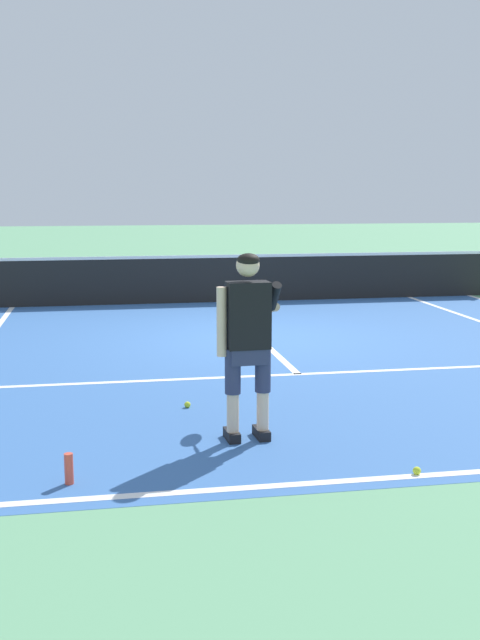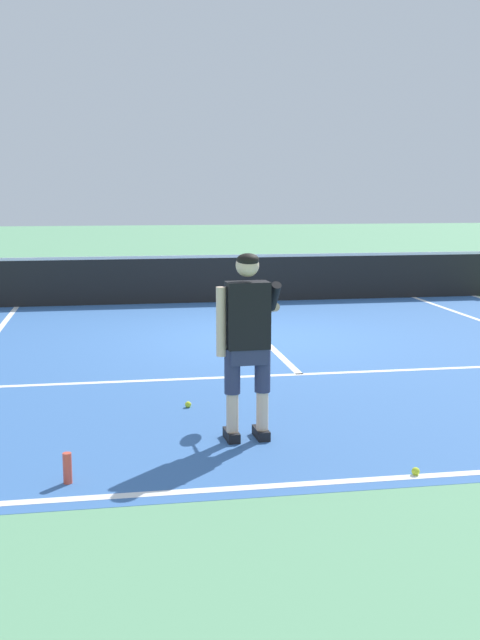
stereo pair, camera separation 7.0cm
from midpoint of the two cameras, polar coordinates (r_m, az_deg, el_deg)
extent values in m
plane|color=#609E70|center=(11.89, 1.22, -1.35)|extent=(80.00, 80.00, 0.00)
cube|color=#3866A8|center=(10.95, 2.25, -2.30)|extent=(10.98, 10.32, 0.00)
cube|color=white|center=(6.38, 12.10, -11.29)|extent=(10.98, 0.10, 0.01)
cube|color=white|center=(9.58, 4.12, -4.03)|extent=(8.23, 0.10, 0.01)
cube|color=white|center=(12.64, 0.53, -0.68)|extent=(0.10, 6.40, 0.01)
cube|color=black|center=(15.69, -1.66, 2.99)|extent=(11.84, 0.02, 0.91)
cube|color=white|center=(15.65, -1.66, 4.75)|extent=(11.84, 0.03, 0.06)
cube|color=black|center=(7.10, -0.89, -8.55)|extent=(0.13, 0.29, 0.09)
cube|color=black|center=(7.16, 1.32, -8.39)|extent=(0.13, 0.29, 0.09)
cylinder|color=beige|center=(6.99, -0.83, -6.90)|extent=(0.11, 0.11, 0.36)
cylinder|color=#2D3351|center=(6.90, -0.83, -3.83)|extent=(0.14, 0.14, 0.41)
cylinder|color=beige|center=(7.06, 1.41, -6.75)|extent=(0.11, 0.11, 0.36)
cylinder|color=#2D3351|center=(6.96, 1.42, -3.70)|extent=(0.14, 0.14, 0.41)
cube|color=#2D3351|center=(6.89, 0.30, -2.43)|extent=(0.35, 0.22, 0.20)
cube|color=black|center=(6.83, 0.30, 0.36)|extent=(0.39, 0.24, 0.60)
cylinder|color=beige|center=(6.78, -1.67, -0.13)|extent=(0.09, 0.09, 0.62)
cylinder|color=black|center=(6.96, 2.25, 1.78)|extent=(0.10, 0.27, 0.29)
cylinder|color=beige|center=(7.19, 2.10, 0.90)|extent=(0.10, 0.29, 0.14)
sphere|color=beige|center=(6.78, 0.29, 4.09)|extent=(0.21, 0.21, 0.21)
ellipsoid|color=black|center=(6.76, 0.33, 4.50)|extent=(0.21, 0.21, 0.12)
cylinder|color=#232326|center=(7.41, 1.75, 0.93)|extent=(0.04, 0.20, 0.03)
cylinder|color=black|center=(7.55, 1.46, 1.09)|extent=(0.03, 0.10, 0.02)
torus|color=black|center=(7.73, 1.10, 1.29)|extent=(0.04, 0.30, 0.30)
cylinder|color=silver|center=(7.73, 1.10, 1.29)|extent=(0.02, 0.25, 0.25)
sphere|color=#CCE02D|center=(8.14, -4.17, -6.29)|extent=(0.07, 0.07, 0.07)
sphere|color=#CCE02D|center=(6.43, 12.69, -10.86)|extent=(0.07, 0.07, 0.07)
cylinder|color=#E04C38|center=(6.21, -12.91, -10.72)|extent=(0.07, 0.07, 0.25)
camera|label=1|loc=(0.04, -90.28, -0.05)|focal=43.09mm
camera|label=2|loc=(0.04, 89.72, 0.05)|focal=43.09mm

